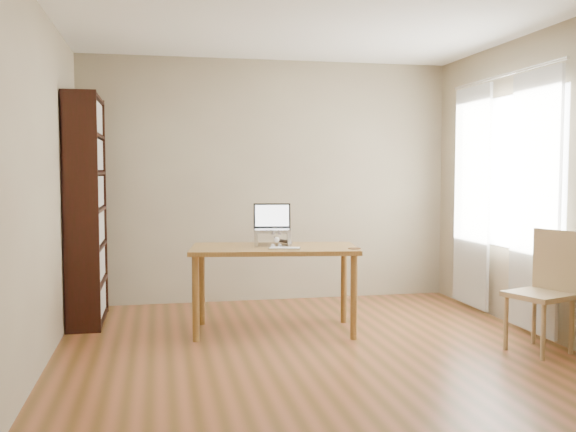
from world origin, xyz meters
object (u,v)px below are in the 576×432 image
at_px(cat, 274,238).
at_px(chair, 548,287).
at_px(laptop, 271,224).
at_px(desk, 274,257).
at_px(keyboard, 285,248).
at_px(bookshelf, 87,210).

height_order(cat, chair, chair).
distance_m(laptop, chair, 2.34).
bearing_deg(desk, keyboard, -68.58).
height_order(bookshelf, cat, bookshelf).
height_order(bookshelf, laptop, bookshelf).
bearing_deg(cat, desk, -95.03).
bearing_deg(bookshelf, desk, -23.10).
bearing_deg(bookshelf, keyboard, -28.56).
relative_size(laptop, cat, 0.75).
xyz_separation_m(bookshelf, cat, (1.66, -0.59, -0.23)).
xyz_separation_m(desk, laptop, (-0.00, 0.14, 0.29)).
relative_size(bookshelf, cat, 4.33).
height_order(keyboard, cat, cat).
distance_m(bookshelf, chair, 4.04).
distance_m(desk, chair, 2.24).
bearing_deg(keyboard, cat, 111.79).
distance_m(bookshelf, cat, 1.77).
relative_size(keyboard, cat, 0.60).
relative_size(desk, chair, 1.61).
height_order(bookshelf, desk, bookshelf).
relative_size(bookshelf, desk, 1.38).
height_order(laptop, chair, laptop).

